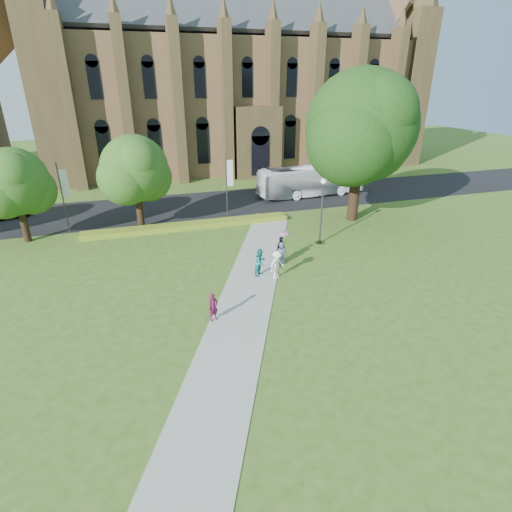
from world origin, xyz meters
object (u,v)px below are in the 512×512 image
object	(u,v)px
large_tree	(361,127)
streetlamp	(322,203)
tour_coach	(311,180)
pedestrian_0	(213,307)
car_0	(6,212)

from	to	relation	value
large_tree	streetlamp	bearing A→B (deg)	-140.71
large_tree	tour_coach	size ratio (longest dim) A/B	1.07
tour_coach	pedestrian_0	bearing A→B (deg)	140.39
tour_coach	car_0	bearing A→B (deg)	84.13
streetlamp	pedestrian_0	size ratio (longest dim) A/B	3.24
streetlamp	large_tree	size ratio (longest dim) A/B	0.40
tour_coach	car_0	size ratio (longest dim) A/B	3.10
streetlamp	car_0	world-z (taller)	streetlamp
car_0	pedestrian_0	world-z (taller)	pedestrian_0
streetlamp	large_tree	bearing A→B (deg)	39.29
large_tree	car_0	distance (m)	33.46
large_tree	car_0	bearing A→B (deg)	162.12
large_tree	pedestrian_0	bearing A→B (deg)	-140.68
tour_coach	pedestrian_0	distance (m)	27.17
streetlamp	car_0	distance (m)	29.45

